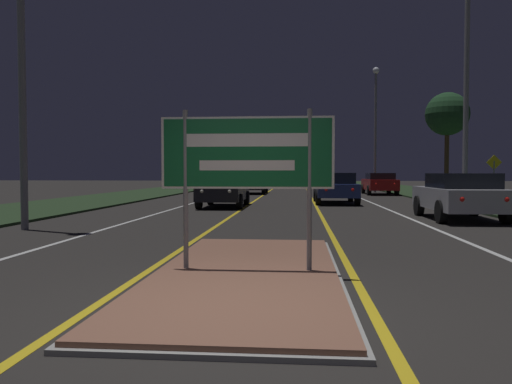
{
  "coord_description": "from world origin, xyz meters",
  "views": [
    {
      "loc": [
        0.7,
        -4.95,
        1.45
      ],
      "look_at": [
        0.0,
        3.41,
        1.12
      ],
      "focal_mm": 35.0,
      "sensor_mm": 36.0,
      "label": 1
    }
  ],
  "objects": [
    {
      "name": "car_approaching_1",
      "position": [
        -2.37,
        28.71,
        0.77
      ],
      "size": [
        1.94,
        4.55,
        1.48
      ],
      "color": "black",
      "rests_on": "ground_plane"
    },
    {
      "name": "centre_line_yellow_right",
      "position": [
        1.48,
        25.0,
        0.0
      ],
      "size": [
        0.12,
        70.0,
        0.01
      ],
      "color": "gold",
      "rests_on": "ground_plane"
    },
    {
      "name": "edge_line_white_left",
      "position": [
        -7.2,
        25.0,
        0.0
      ],
      "size": [
        0.1,
        70.0,
        0.01
      ],
      "color": "silver",
      "rests_on": "ground_plane"
    },
    {
      "name": "warning_sign",
      "position": [
        8.53,
        15.75,
        1.33
      ],
      "size": [
        0.6,
        0.06,
        2.07
      ],
      "color": "gray",
      "rests_on": "verge_right"
    },
    {
      "name": "car_approaching_0",
      "position": [
        -2.39,
        15.81,
        0.75
      ],
      "size": [
        1.84,
        4.33,
        1.41
      ],
      "color": "black",
      "rests_on": "ground_plane"
    },
    {
      "name": "edge_line_white_right",
      "position": [
        7.2,
        25.0,
        0.0
      ],
      "size": [
        0.1,
        70.0,
        0.01
      ],
      "color": "silver",
      "rests_on": "ground_plane"
    },
    {
      "name": "roadside_palm_right",
      "position": [
        8.82,
        23.17,
        4.59
      ],
      "size": [
        2.35,
        2.35,
        5.72
      ],
      "color": "#4C3823",
      "rests_on": "verge_right"
    },
    {
      "name": "highway_sign",
      "position": [
        0.0,
        1.91,
        1.64
      ],
      "size": [
        2.39,
        0.07,
        2.22
      ],
      "color": "gray",
      "rests_on": "median_island"
    },
    {
      "name": "streetlight_right_far",
      "position": [
        6.23,
        31.51,
        5.47
      ],
      "size": [
        0.47,
        0.47,
        8.95
      ],
      "color": "gray",
      "rests_on": "ground_plane"
    },
    {
      "name": "car_approaching_2",
      "position": [
        -5.74,
        42.1,
        0.78
      ],
      "size": [
        1.98,
        4.75,
        1.47
      ],
      "color": "#B7B7BC",
      "rests_on": "ground_plane"
    },
    {
      "name": "ground_plane",
      "position": [
        0.0,
        0.0,
        0.0
      ],
      "size": [
        160.0,
        160.0,
        0.0
      ],
      "primitive_type": "plane",
      "color": "#282623"
    },
    {
      "name": "car_receding_2",
      "position": [
        5.99,
        27.99,
        0.75
      ],
      "size": [
        1.92,
        4.46,
        1.4
      ],
      "color": "maroon",
      "rests_on": "ground_plane"
    },
    {
      "name": "lane_line_white_right",
      "position": [
        4.2,
        25.0,
        0.0
      ],
      "size": [
        0.12,
        70.0,
        0.01
      ],
      "color": "silver",
      "rests_on": "ground_plane"
    },
    {
      "name": "centre_line_yellow_left",
      "position": [
        -1.48,
        25.0,
        0.0
      ],
      "size": [
        0.12,
        70.0,
        0.01
      ],
      "color": "gold",
      "rests_on": "ground_plane"
    },
    {
      "name": "streetlight_right_near",
      "position": [
        6.65,
        13.44,
        6.22
      ],
      "size": [
        0.46,
        0.46,
        10.48
      ],
      "color": "gray",
      "rests_on": "ground_plane"
    },
    {
      "name": "median_island",
      "position": [
        0.0,
        1.91,
        0.04
      ],
      "size": [
        2.58,
        6.27,
        0.1
      ],
      "color": "#999993",
      "rests_on": "ground_plane"
    },
    {
      "name": "car_receding_1",
      "position": [
        2.45,
        18.5,
        0.76
      ],
      "size": [
        1.93,
        4.64,
        1.42
      ],
      "color": "navy",
      "rests_on": "ground_plane"
    },
    {
      "name": "verge_left",
      "position": [
        -9.5,
        20.0,
        0.04
      ],
      "size": [
        5.0,
        100.0,
        0.08
      ],
      "color": "#23381E",
      "rests_on": "ground_plane"
    },
    {
      "name": "verge_right",
      "position": [
        9.5,
        20.0,
        0.04
      ],
      "size": [
        5.0,
        100.0,
        0.08
      ],
      "color": "#23381E",
      "rests_on": "ground_plane"
    },
    {
      "name": "car_receding_0",
      "position": [
        5.63,
        10.74,
        0.76
      ],
      "size": [
        1.99,
        4.27,
        1.42
      ],
      "color": "#B7B7BC",
      "rests_on": "ground_plane"
    },
    {
      "name": "lane_line_white_left",
      "position": [
        -4.2,
        25.0,
        0.0
      ],
      "size": [
        0.12,
        70.0,
        0.01
      ],
      "color": "silver",
      "rests_on": "ground_plane"
    }
  ]
}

